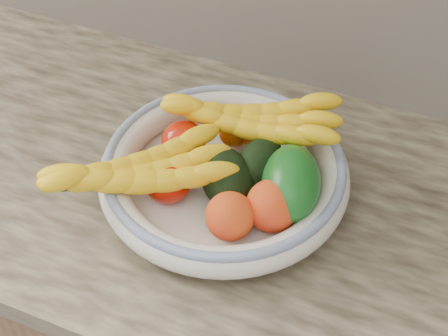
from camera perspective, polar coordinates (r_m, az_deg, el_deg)
kitchen_counter at (r=1.46m, az=0.40°, el=-13.05°), size 2.44×0.66×1.40m
fruit_bowl at (r=1.06m, az=-0.00°, el=-0.43°), size 0.39×0.39×0.08m
clementine_back_left at (r=1.12m, az=0.78°, el=2.94°), size 0.06×0.06×0.04m
clementine_back_right at (r=1.11m, az=2.91°, el=2.45°), size 0.05×0.05×0.04m
tomato_left at (r=1.10m, az=-3.37°, el=2.25°), size 0.09×0.09×0.06m
tomato_near_left at (r=1.04m, az=-4.70°, el=-1.10°), size 0.10×0.10×0.07m
avocado_center at (r=1.03m, az=0.21°, el=-0.84°), size 0.13×0.14×0.08m
avocado_right at (r=1.06m, az=3.00°, el=0.37°), size 0.07×0.10×0.07m
green_mango at (r=1.01m, az=5.58°, el=-1.29°), size 0.15×0.16×0.12m
peach_front at (r=0.98m, az=0.49°, el=-4.02°), size 0.09×0.09×0.07m
peach_right at (r=0.99m, az=4.04°, el=-3.15°), size 0.08×0.08×0.08m
banana_bunch_back at (r=1.09m, az=2.19°, el=3.72°), size 0.32×0.18×0.09m
banana_bunch_front at (r=1.02m, az=-7.10°, el=-0.64°), size 0.30×0.29×0.08m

